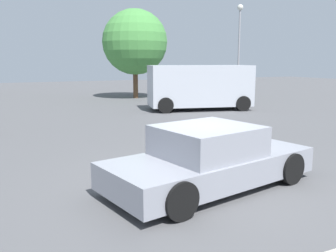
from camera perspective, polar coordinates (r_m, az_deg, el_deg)
The scene contains 6 objects.
ground_plane at distance 7.55m, azimuth 5.15°, elevation -8.85°, with size 80.00×80.00×0.00m, color #515154.
sedan_foreground at distance 7.15m, azimuth 6.57°, elevation -5.23°, with size 4.54×2.59×1.24m.
dog at distance 9.96m, azimuth 3.30°, elevation -2.47°, with size 0.43×0.63×0.45m.
van_white at distance 18.67m, azimuth 5.05°, elevation 6.31°, with size 5.47×3.22×2.26m.
light_post_mid at distance 28.99m, azimuth 11.18°, elevation 14.02°, with size 0.44×0.44×6.69m.
tree_back_left at distance 24.66m, azimuth -5.23°, elevation 13.02°, with size 4.29×4.29×5.86m.
Camera 1 is at (-3.59, -6.18, 2.45)m, focal length 38.70 mm.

